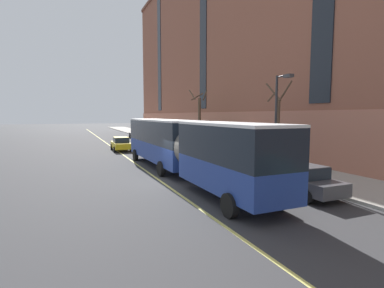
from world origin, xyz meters
TOP-DOWN VIEW (x-y plane):
  - ground_plane at (0.00, 0.00)m, footprint 260.00×260.00m
  - sidewalk at (9.02, 3.00)m, footprint 5.26×160.00m
  - city_bus at (1.08, 1.25)m, footprint 3.02×19.70m
  - parked_car_darkgray_0 at (5.26, 0.98)m, footprint 1.96×4.55m
  - parked_car_green_1 at (5.27, 13.01)m, footprint 2.01×4.57m
  - parked_car_navy_3 at (5.09, 26.79)m, footprint 2.06×4.82m
  - parked_car_green_4 at (5.32, 19.05)m, footprint 2.07×4.57m
  - parked_car_darkgray_5 at (5.09, -5.28)m, footprint 2.02×4.82m
  - parked_car_black_6 at (5.09, 33.66)m, footprint 2.03×4.59m
  - taxi_cab at (-0.21, 17.30)m, footprint 2.00×4.52m
  - street_tree_mid_block at (8.68, 1.06)m, footprint 1.61×1.58m
  - street_tree_far_uptown at (8.66, 15.32)m, footprint 1.87×1.93m
  - street_lamp at (6.99, -1.10)m, footprint 0.36×1.48m
  - lane_centerline at (-0.62, 3.00)m, footprint 0.16×140.00m

SIDE VIEW (x-z plane):
  - ground_plane at x=0.00m, z-range 0.00..0.00m
  - lane_centerline at x=-0.62m, z-range 0.00..0.01m
  - sidewalk at x=9.02m, z-range 0.00..0.15m
  - taxi_cab at x=-0.21m, z-range 0.00..1.56m
  - parked_car_darkgray_0 at x=5.26m, z-range 0.00..1.56m
  - parked_car_black_6 at x=5.09m, z-range 0.00..1.56m
  - parked_car_green_1 at x=5.27m, z-range 0.00..1.56m
  - parked_car_green_4 at x=5.32m, z-range 0.00..1.56m
  - parked_car_navy_3 at x=5.09m, z-range 0.00..1.56m
  - parked_car_darkgray_5 at x=5.09m, z-range 0.00..1.56m
  - city_bus at x=1.08m, z-range 0.29..3.99m
  - street_tree_mid_block at x=8.68m, z-range 0.01..6.41m
  - street_tree_far_uptown at x=8.66m, z-range 0.17..7.03m
  - street_lamp at x=6.99m, z-range 0.91..7.38m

